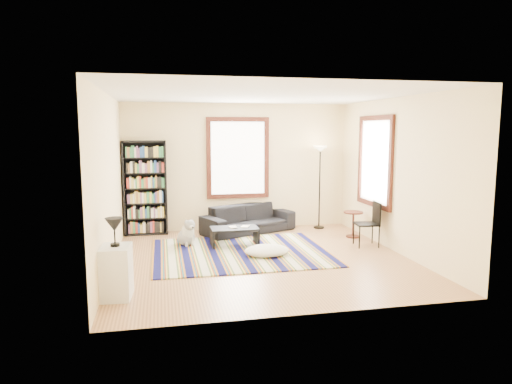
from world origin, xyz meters
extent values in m
cube|color=tan|center=(0.00, 0.00, -0.05)|extent=(5.00, 5.00, 0.10)
cube|color=white|center=(0.00, 0.00, 2.85)|extent=(5.00, 5.00, 0.10)
cube|color=beige|center=(0.00, 2.55, 1.40)|extent=(5.00, 0.10, 2.80)
cube|color=beige|center=(0.00, -2.55, 1.40)|extent=(5.00, 0.10, 2.80)
cube|color=beige|center=(-2.55, 0.00, 1.40)|extent=(0.10, 5.00, 2.80)
cube|color=beige|center=(2.55, 0.00, 1.40)|extent=(0.10, 5.00, 2.80)
cube|color=white|center=(0.00, 2.47, 1.60)|extent=(1.20, 0.06, 1.60)
cube|color=white|center=(2.47, 0.80, 1.60)|extent=(0.06, 1.20, 1.60)
cube|color=#0D0D43|center=(-0.30, 0.43, 0.01)|extent=(3.15, 2.52, 0.02)
imported|color=black|center=(0.15, 2.05, 0.30)|extent=(1.55, 2.18, 0.59)
cube|color=black|center=(-2.02, 2.32, 1.00)|extent=(0.90, 0.30, 2.00)
cube|color=black|center=(-0.33, 0.94, 0.18)|extent=(0.91, 0.52, 0.36)
imported|color=beige|center=(-0.43, 0.94, 0.37)|extent=(0.20, 0.16, 0.02)
imported|color=beige|center=(-0.18, 0.99, 0.37)|extent=(0.21, 0.23, 0.01)
ellipsoid|color=silver|center=(0.12, 0.12, 0.10)|extent=(0.83, 0.65, 0.20)
cylinder|color=#4A1812|center=(2.20, 1.15, 0.27)|extent=(0.50, 0.50, 0.54)
cube|color=black|center=(2.15, 0.42, 0.43)|extent=(0.46, 0.44, 0.86)
cube|color=silver|center=(-2.30, -1.43, 0.35)|extent=(0.41, 0.52, 0.70)
camera|label=1|loc=(-1.68, -7.53, 2.22)|focal=32.00mm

